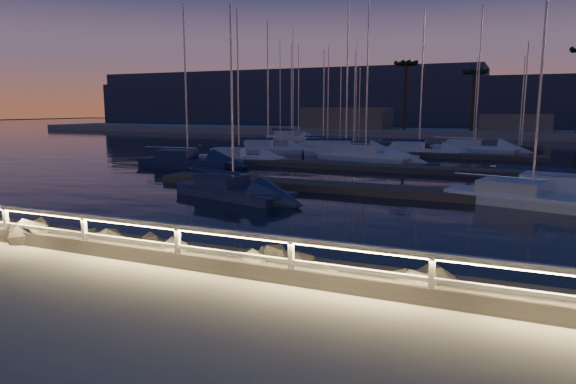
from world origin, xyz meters
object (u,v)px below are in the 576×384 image
Objects in this scene: sailboat_c at (527,197)px; sailboat_m at (290,137)px; sailboat_f at (186,160)px; sailboat_b at (231,189)px; sailboat_g at (363,155)px; sailboat_i at (322,145)px; sailboat_e at (266,149)px; sailboat_a at (237,157)px; sailboat_j at (343,150)px; sailboat_k at (472,148)px; sailboat_n at (417,151)px; guard_rail at (142,231)px.

sailboat_c is 0.97× the size of sailboat_m.
sailboat_b is at bearing -49.62° from sailboat_f.
sailboat_g reaches higher than sailboat_i.
sailboat_e is (-9.68, 23.51, 0.05)m from sailboat_b.
sailboat_e is 12.91m from sailboat_f.
sailboat_a is 0.85× the size of sailboat_j.
sailboat_b is at bearing -72.96° from sailboat_a.
sailboat_j is at bearing 111.11° from sailboat_b.
sailboat_k reaches higher than sailboat_c.
sailboat_m is (-13.61, 18.43, -0.00)m from sailboat_j.
sailboat_n is (-4.51, -5.99, 0.00)m from sailboat_k.
sailboat_j is at bearing 100.10° from guard_rail.
sailboat_e is 1.19× the size of sailboat_i.
sailboat_k is (10.88, 8.65, -0.02)m from sailboat_j.
sailboat_b is 32.35m from sailboat_i.
sailboat_k is (8.86, 33.22, 0.04)m from sailboat_b.
sailboat_k is at bearing 113.65° from sailboat_c.
sailboat_c is 26.12m from sailboat_j.
sailboat_f reaches higher than sailboat_a.
guard_rail is 18.07m from sailboat_c.
sailboat_n is at bearing 45.40° from sailboat_f.
sailboat_c is 0.89× the size of sailboat_j.
sailboat_j is at bearing 141.24° from sailboat_c.
sailboat_a reaches higher than guard_rail.
guard_rail is 45.12m from sailboat_i.
sailboat_g reaches higher than sailboat_m.
sailboat_e is at bearing 154.05° from sailboat_c.
sailboat_j is (5.78, 10.19, 0.02)m from sailboat_a.
guard_rail is at bearing -60.52° from sailboat_f.
sailboat_i is at bearing 52.05° from sailboat_e.
sailboat_c is (13.51, 3.58, 0.00)m from sailboat_b.
sailboat_i is at bearing 118.49° from sailboat_b.
sailboat_n is at bearing 90.22° from guard_rail.
sailboat_n reaches higher than sailboat_m.
sailboat_a is at bearing -123.82° from sailboat_k.
sailboat_g reaches higher than sailboat_c.
sailboat_i is 8.51m from sailboat_j.
sailboat_i is 0.82× the size of sailboat_m.
sailboat_n is (11.13, -4.40, 0.04)m from sailboat_i.
sailboat_f is (-10.18, 10.61, 0.04)m from sailboat_b.
sailboat_b is 0.86× the size of sailboat_f.
sailboat_m is (-15.64, 43.00, 0.06)m from sailboat_b.
sailboat_c is 49.03m from sailboat_m.
sailboat_f is at bearing 150.22° from sailboat_b.
guard_rail is 3.08× the size of sailboat_j.
sailboat_m is (-29.16, 39.42, 0.05)m from sailboat_c.
sailboat_g is at bearing -113.58° from sailboat_k.
sailboat_g is (10.74, -3.14, -0.00)m from sailboat_e.
sailboat_m reaches higher than sailboat_b.
sailboat_k reaches higher than sailboat_e.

